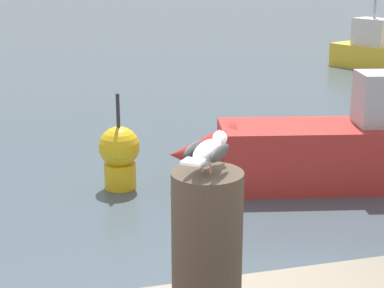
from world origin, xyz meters
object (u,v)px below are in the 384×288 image
object	(u,v)px
channel_buoy	(119,155)
boat_red	(327,150)
seagull	(208,151)
mooring_post	(207,264)

from	to	relation	value
channel_buoy	boat_red	bearing A→B (deg)	-12.80
boat_red	seagull	bearing A→B (deg)	-122.16
seagull	boat_red	world-z (taller)	boat_red
boat_red	channel_buoy	xyz separation A→B (m)	(-2.79, 0.63, -0.04)
seagull	boat_red	size ratio (longest dim) A/B	0.08
seagull	channel_buoy	distance (m)	6.03
mooring_post	seagull	distance (m)	0.51
channel_buoy	mooring_post	bearing A→B (deg)	-94.26
seagull	channel_buoy	world-z (taller)	seagull
mooring_post	channel_buoy	bearing A→B (deg)	85.74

